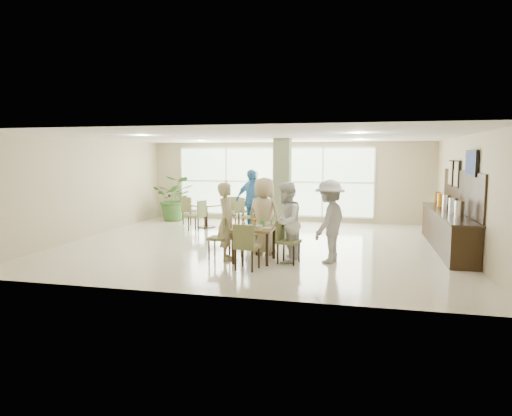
% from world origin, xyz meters
% --- Properties ---
extents(ground, '(10.00, 10.00, 0.00)m').
position_xyz_m(ground, '(0.00, 0.00, 0.00)').
color(ground, beige).
rests_on(ground, ground).
extents(room_shell, '(10.00, 10.00, 10.00)m').
position_xyz_m(room_shell, '(0.00, 0.00, 1.70)').
color(room_shell, white).
rests_on(room_shell, ground).
extents(window_bank, '(7.00, 0.04, 7.00)m').
position_xyz_m(window_bank, '(-0.50, 4.46, 1.40)').
color(window_bank, silver).
rests_on(window_bank, ground).
extents(column, '(0.45, 0.45, 2.80)m').
position_xyz_m(column, '(0.40, 1.20, 1.40)').
color(column, '#707B56').
rests_on(column, ground).
extents(main_table, '(0.88, 0.88, 0.75)m').
position_xyz_m(main_table, '(0.33, -1.92, 0.65)').
color(main_table, brown).
rests_on(main_table, ground).
extents(round_table_left, '(1.03, 1.03, 0.75)m').
position_xyz_m(round_table_left, '(-2.34, 2.49, 0.56)').
color(round_table_left, brown).
rests_on(round_table_left, ground).
extents(round_table_right, '(0.99, 0.99, 0.75)m').
position_xyz_m(round_table_right, '(-0.59, 2.82, 0.55)').
color(round_table_right, brown).
rests_on(round_table_right, ground).
extents(chairs_main_table, '(2.09, 2.10, 0.95)m').
position_xyz_m(chairs_main_table, '(0.33, -1.89, 0.47)').
color(chairs_main_table, brown).
rests_on(chairs_main_table, ground).
extents(chairs_table_left, '(2.05, 1.84, 0.95)m').
position_xyz_m(chairs_table_left, '(-2.33, 2.55, 0.47)').
color(chairs_table_left, brown).
rests_on(chairs_table_left, ground).
extents(chairs_table_right, '(2.05, 1.88, 0.95)m').
position_xyz_m(chairs_table_right, '(-0.58, 2.77, 0.47)').
color(chairs_table_right, brown).
rests_on(chairs_table_right, ground).
extents(tabletop_clutter, '(0.71, 0.70, 0.21)m').
position_xyz_m(tabletop_clutter, '(0.38, -1.91, 0.81)').
color(tabletop_clutter, white).
rests_on(tabletop_clutter, main_table).
extents(buffet_counter, '(0.64, 4.70, 1.95)m').
position_xyz_m(buffet_counter, '(4.70, 0.51, 0.55)').
color(buffet_counter, black).
rests_on(buffet_counter, ground).
extents(wall_tv, '(0.06, 1.00, 0.58)m').
position_xyz_m(wall_tv, '(4.94, -0.60, 2.15)').
color(wall_tv, black).
rests_on(wall_tv, ground).
extents(framed_art_a, '(0.05, 0.55, 0.70)m').
position_xyz_m(framed_art_a, '(4.95, 1.00, 1.85)').
color(framed_art_a, black).
rests_on(framed_art_a, ground).
extents(framed_art_b, '(0.05, 0.55, 0.70)m').
position_xyz_m(framed_art_b, '(4.95, 1.80, 1.85)').
color(framed_art_b, black).
rests_on(framed_art_b, ground).
extents(potted_plant, '(1.59, 1.59, 1.61)m').
position_xyz_m(potted_plant, '(-3.93, 3.68, 0.81)').
color(potted_plant, '#335D25').
rests_on(potted_plant, ground).
extents(teen_left, '(0.61, 0.73, 1.73)m').
position_xyz_m(teen_left, '(-0.32, -1.87, 0.86)').
color(teen_left, tan).
rests_on(teen_left, ground).
extents(teen_far, '(1.00, 0.76, 1.82)m').
position_xyz_m(teen_far, '(0.38, -1.14, 0.91)').
color(teen_far, tan).
rests_on(teen_far, ground).
extents(teen_right, '(0.74, 0.91, 1.76)m').
position_xyz_m(teen_right, '(1.01, -1.83, 0.88)').
color(teen_right, white).
rests_on(teen_right, ground).
extents(teen_standing, '(1.01, 1.32, 1.80)m').
position_xyz_m(teen_standing, '(1.93, -1.61, 0.90)').
color(teen_standing, '#A9A9AC').
rests_on(teen_standing, ground).
extents(adult_a, '(1.27, 0.97, 1.91)m').
position_xyz_m(adult_a, '(-0.69, 1.96, 0.96)').
color(adult_a, '#3E82BB').
rests_on(adult_a, ground).
extents(adult_b, '(0.96, 1.56, 1.56)m').
position_xyz_m(adult_b, '(0.31, 2.71, 0.78)').
color(adult_b, white).
rests_on(adult_b, ground).
extents(adult_standing, '(0.78, 0.66, 1.82)m').
position_xyz_m(adult_standing, '(-1.09, 3.92, 0.91)').
color(adult_standing, tan).
rests_on(adult_standing, ground).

